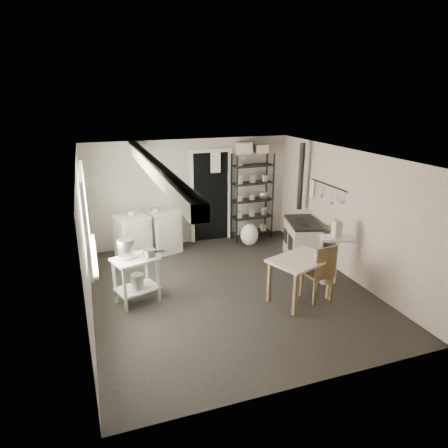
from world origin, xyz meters
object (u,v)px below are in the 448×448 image
object	(u,v)px
base_cabinets	(148,234)
chair	(317,271)
shelf_rack	(252,198)
work_table	(299,279)
prep_table	(136,279)
stockpot	(126,248)
stove	(302,239)
flour_sack	(249,235)

from	to	relation	value
base_cabinets	chair	xyz separation A→B (m)	(2.29, -2.77, 0.02)
shelf_rack	work_table	size ratio (longest dim) A/B	2.04
prep_table	stockpot	world-z (taller)	stockpot
prep_table	shelf_rack	world-z (taller)	shelf_rack
stockpot	base_cabinets	size ratio (longest dim) A/B	0.20
stove	chair	world-z (taller)	chair
stove	stockpot	bearing A→B (deg)	-154.22
stove	flour_sack	world-z (taller)	stove
prep_table	work_table	size ratio (longest dim) A/B	0.80
stove	prep_table	bearing A→B (deg)	-153.20
stove	flour_sack	bearing A→B (deg)	138.78
chair	stockpot	bearing A→B (deg)	156.36
base_cabinets	work_table	world-z (taller)	base_cabinets
shelf_rack	work_table	distance (m)	3.05
shelf_rack	flour_sack	xyz separation A→B (m)	(-0.23, -0.43, -0.71)
stockpot	shelf_rack	xyz separation A→B (m)	(3.02, 2.13, 0.01)
stockpot	stove	xyz separation A→B (m)	(3.50, 0.64, -0.50)
shelf_rack	stove	distance (m)	1.64
base_cabinets	chair	world-z (taller)	chair
shelf_rack	stove	bearing A→B (deg)	-75.61
base_cabinets	flour_sack	bearing A→B (deg)	-21.30
prep_table	work_table	distance (m)	2.61
shelf_rack	stockpot	bearing A→B (deg)	-148.09
prep_table	shelf_rack	xyz separation A→B (m)	(2.90, 2.17, 0.55)
base_cabinets	shelf_rack	bearing A→B (deg)	-10.69
stockpot	flour_sack	size ratio (longest dim) A/B	0.58
stockpot	chair	distance (m)	3.07
prep_table	base_cabinets	size ratio (longest dim) A/B	0.56
base_cabinets	stove	distance (m)	3.14
stockpot	prep_table	bearing A→B (deg)	-18.61
work_table	chair	bearing A→B (deg)	-8.26
stove	work_table	distance (m)	1.72
prep_table	stove	size ratio (longest dim) A/B	0.76
work_table	flour_sack	distance (m)	2.55
base_cabinets	stove	size ratio (longest dim) A/B	1.35
base_cabinets	work_table	xyz separation A→B (m)	(1.99, -2.73, -0.08)
shelf_rack	work_table	bearing A→B (deg)	-101.24
shelf_rack	prep_table	bearing A→B (deg)	-146.47
work_table	stove	bearing A→B (deg)	58.91
base_cabinets	prep_table	bearing A→B (deg)	-120.57
chair	base_cabinets	bearing A→B (deg)	122.73
prep_table	flour_sack	distance (m)	3.20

